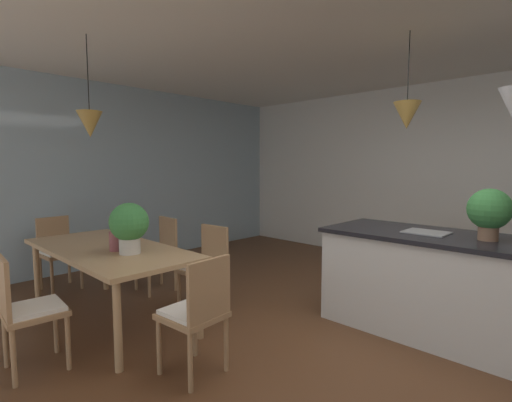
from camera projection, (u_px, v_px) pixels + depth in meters
name	position (u px, v px, depth m)	size (l,w,h in m)	color
ground_plane	(352.00, 359.00, 2.95)	(10.00, 8.40, 0.04)	brown
wall_back_kitchen	(475.00, 176.00, 5.15)	(10.00, 0.12, 2.70)	white
window_wall_left_glazing	(112.00, 175.00, 5.62)	(0.06, 8.40, 2.70)	#9EB7C6
dining_table	(109.00, 253.00, 3.58)	(2.02, 0.90, 0.72)	tan
chair_window_end	(58.00, 250.00, 4.55)	(0.43, 0.43, 0.87)	#A87F56
chair_far_right	(206.00, 265.00, 3.88)	(0.43, 0.43, 0.87)	#A87F56
chair_far_left	(159.00, 251.00, 4.50)	(0.42, 0.42, 0.87)	#A87F56
chair_near_right	(27.00, 308.00, 2.70)	(0.43, 0.43, 0.87)	#A87F56
chair_kitchen_end	(197.00, 311.00, 2.65)	(0.43, 0.43, 0.87)	#A87F56
kitchen_island	(446.00, 285.00, 3.26)	(2.09, 0.89, 0.91)	silver
pendant_over_table	(90.00, 124.00, 3.49)	(0.23, 0.23, 0.94)	black
pendant_over_island_main	(406.00, 115.00, 3.40)	(0.24, 0.24, 0.87)	black
potted_plant_on_island	(489.00, 211.00, 3.00)	(0.33, 0.33, 0.42)	#8C664C
potted_plant_on_table	(129.00, 225.00, 3.29)	(0.34, 0.34, 0.45)	beige
vase_on_dining_table	(116.00, 241.00, 3.42)	(0.12, 0.12, 0.18)	#994C51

